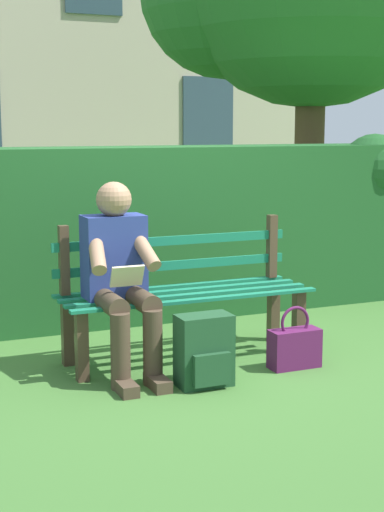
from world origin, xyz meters
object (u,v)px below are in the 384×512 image
object	(u,v)px
handbag	(294,347)
person_seated	(120,273)
park_bench	(182,293)
backpack	(204,351)

from	to	relation	value
handbag	person_seated	bearing A→B (deg)	-18.32
park_bench	backpack	xyz separation A→B (m)	(0.11, 0.60, -0.22)
person_seated	handbag	size ratio (longest dim) A/B	2.95
handbag	backpack	bearing A→B (deg)	7.77
park_bench	person_seated	xyz separation A→B (m)	(0.48, 0.17, 0.20)
backpack	park_bench	bearing A→B (deg)	-100.12
park_bench	person_seated	size ratio (longest dim) A/B	1.40
park_bench	backpack	bearing A→B (deg)	79.88
backpack	handbag	bearing A→B (deg)	-172.23
park_bench	handbag	size ratio (longest dim) A/B	4.14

